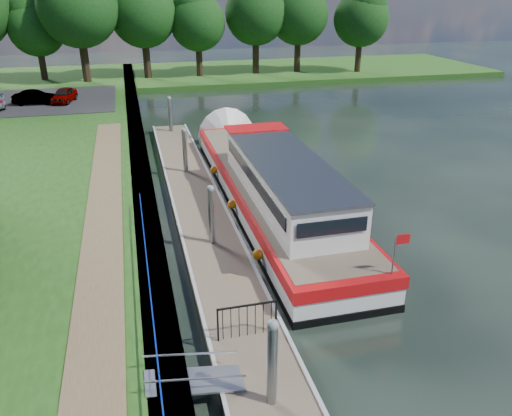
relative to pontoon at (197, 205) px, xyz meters
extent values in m
plane|color=black|center=(0.00, -13.00, -0.18)|extent=(160.00, 160.00, 0.00)
cube|color=#473D2D|center=(-2.55, 2.00, 0.20)|extent=(1.10, 90.00, 0.78)
cube|color=#1D4614|center=(12.00, 39.00, 0.12)|extent=(60.00, 18.00, 0.60)
cube|color=brown|center=(-4.40, -5.00, 0.62)|extent=(1.60, 40.00, 0.05)
cube|color=black|center=(-11.00, 25.00, 0.62)|extent=(14.00, 12.00, 0.06)
cube|color=#0C2DBF|center=(-2.75, -10.00, 1.29)|extent=(0.04, 18.00, 0.04)
cube|color=#0C2DBF|center=(-2.75, -10.00, 0.94)|extent=(0.03, 18.00, 0.03)
cylinder|color=#0C2DBF|center=(-2.75, -13.00, 0.95)|extent=(0.04, 0.04, 0.72)
cylinder|color=#0C2DBF|center=(-2.75, -11.00, 0.95)|extent=(0.04, 0.04, 0.72)
cylinder|color=#0C2DBF|center=(-2.75, -9.00, 0.95)|extent=(0.04, 0.04, 0.72)
cylinder|color=#0C2DBF|center=(-2.75, -7.00, 0.95)|extent=(0.04, 0.04, 0.72)
cylinder|color=#0C2DBF|center=(-2.75, -5.00, 0.95)|extent=(0.04, 0.04, 0.72)
cylinder|color=#0C2DBF|center=(-2.75, -3.00, 0.95)|extent=(0.04, 0.04, 0.72)
cylinder|color=#0C2DBF|center=(-2.75, -1.00, 0.95)|extent=(0.04, 0.04, 0.72)
cube|color=brown|center=(0.00, 0.00, 0.10)|extent=(2.50, 30.00, 0.24)
cube|color=#9EA0A3|center=(0.00, -12.00, -0.13)|extent=(2.30, 5.00, 0.30)
cube|color=#9EA0A3|center=(0.00, -4.00, -0.13)|extent=(2.30, 5.00, 0.30)
cube|color=#9EA0A3|center=(0.00, 4.00, -0.13)|extent=(2.30, 5.00, 0.30)
cube|color=#9EA0A3|center=(0.00, 12.00, -0.13)|extent=(2.30, 5.00, 0.30)
cube|color=#9EA0A3|center=(1.19, 0.00, 0.25)|extent=(0.12, 30.00, 0.06)
cube|color=#9EA0A3|center=(-1.19, 0.00, 0.25)|extent=(0.12, 30.00, 0.06)
cylinder|color=gray|center=(0.00, -13.50, 0.92)|extent=(0.26, 0.26, 3.40)
sphere|color=gray|center=(0.00, -13.50, 2.62)|extent=(0.30, 0.30, 0.30)
cylinder|color=gray|center=(0.00, -4.50, 0.92)|extent=(0.26, 0.26, 3.40)
sphere|color=gray|center=(0.00, -4.50, 2.62)|extent=(0.30, 0.30, 0.30)
cylinder|color=gray|center=(0.00, 4.50, 0.92)|extent=(0.26, 0.26, 3.40)
sphere|color=gray|center=(0.00, 4.50, 2.62)|extent=(0.30, 0.30, 0.30)
cylinder|color=gray|center=(0.00, 13.50, 0.92)|extent=(0.26, 0.26, 3.40)
sphere|color=gray|center=(0.00, 13.50, 2.62)|extent=(0.30, 0.30, 0.30)
cube|color=#A5A8AD|center=(-1.85, -12.50, 0.42)|extent=(2.58, 1.00, 0.43)
cube|color=#A5A8AD|center=(-1.85, -12.98, 0.92)|extent=(2.58, 0.04, 0.41)
cube|color=#A5A8AD|center=(-1.85, -12.02, 0.92)|extent=(2.58, 0.04, 0.41)
cube|color=black|center=(-0.90, -10.80, 0.80)|extent=(0.05, 0.05, 1.15)
cube|color=black|center=(0.90, -10.80, 0.80)|extent=(0.05, 0.05, 1.15)
cube|color=black|center=(0.00, -10.80, 1.34)|extent=(1.85, 0.05, 0.05)
cube|color=black|center=(-0.75, -10.80, 0.80)|extent=(0.02, 0.02, 1.10)
cube|color=black|center=(-0.50, -10.80, 0.80)|extent=(0.02, 0.02, 1.10)
cube|color=black|center=(-0.25, -10.80, 0.80)|extent=(0.02, 0.02, 1.10)
cube|color=black|center=(0.00, -10.80, 0.80)|extent=(0.02, 0.02, 1.10)
cube|color=black|center=(0.25, -10.80, 0.80)|extent=(0.02, 0.02, 1.10)
cube|color=black|center=(0.50, -10.80, 0.80)|extent=(0.02, 0.02, 1.10)
cube|color=black|center=(0.75, -10.80, 0.80)|extent=(0.02, 0.02, 1.10)
cube|color=black|center=(3.60, -0.42, -0.16)|extent=(4.00, 20.00, 0.55)
cube|color=silver|center=(3.60, -0.42, 0.44)|extent=(3.96, 19.90, 0.65)
cube|color=red|center=(3.60, -0.42, 1.00)|extent=(4.04, 20.00, 0.48)
cube|color=brown|center=(3.60, -0.42, 1.24)|extent=(3.68, 19.20, 0.04)
cone|color=silver|center=(3.60, 9.98, 0.37)|extent=(4.00, 1.50, 4.00)
cube|color=silver|center=(3.60, -2.92, 2.12)|extent=(3.00, 11.00, 1.75)
cube|color=gray|center=(3.60, -2.92, 3.04)|extent=(3.10, 11.20, 0.10)
cube|color=black|center=(2.08, -2.92, 2.37)|extent=(0.04, 10.00, 0.55)
cube|color=black|center=(5.12, -2.92, 2.37)|extent=(0.04, 10.00, 0.55)
cube|color=black|center=(3.60, 2.63, 2.37)|extent=(2.60, 0.04, 0.55)
cube|color=black|center=(3.60, -8.47, 2.37)|extent=(2.60, 0.04, 0.55)
cube|color=red|center=(3.60, 2.28, 3.12)|extent=(3.20, 1.60, 0.06)
cylinder|color=gray|center=(5.10, -10.12, 1.97)|extent=(0.05, 0.05, 1.50)
cube|color=red|center=(5.35, -10.12, 2.52)|extent=(0.50, 0.02, 0.35)
sphere|color=orange|center=(1.48, -6.42, 0.47)|extent=(0.44, 0.44, 0.44)
sphere|color=orange|center=(1.48, -1.42, 0.47)|extent=(0.44, 0.44, 0.44)
sphere|color=orange|center=(1.48, 3.58, 0.47)|extent=(0.44, 0.44, 0.44)
imported|color=#594C47|center=(2.40, -7.78, 2.12)|extent=(0.52, 0.70, 1.72)
cylinder|color=#332316|center=(-11.50, 36.87, 1.97)|extent=(0.70, 0.70, 3.10)
sphere|color=black|center=(-11.50, 36.87, 5.92)|extent=(5.85, 5.85, 5.85)
sphere|color=black|center=(-11.67, 37.04, 7.39)|extent=(4.65, 4.65, 4.65)
cylinder|color=#332316|center=(-6.89, 34.36, 2.56)|extent=(0.84, 0.84, 4.29)
sphere|color=black|center=(-6.89, 34.36, 8.04)|extent=(8.10, 8.10, 8.10)
cylinder|color=#332316|center=(-0.41, 36.36, 2.33)|extent=(0.79, 0.79, 3.83)
sphere|color=black|center=(-0.41, 36.36, 7.23)|extent=(7.24, 7.24, 7.24)
cylinder|color=#332316|center=(5.49, 36.09, 2.05)|extent=(0.72, 0.72, 3.26)
sphere|color=black|center=(5.49, 36.09, 6.21)|extent=(6.16, 6.16, 6.16)
sphere|color=black|center=(5.30, 36.34, 7.75)|extent=(4.89, 4.89, 4.89)
cylinder|color=#332316|center=(12.25, 36.38, 2.30)|extent=(0.78, 0.78, 3.77)
sphere|color=black|center=(12.25, 36.38, 7.12)|extent=(7.13, 7.13, 7.13)
cylinder|color=#332316|center=(17.42, 36.40, 2.24)|extent=(0.77, 0.77, 3.65)
sphere|color=black|center=(17.42, 36.40, 6.90)|extent=(6.89, 6.89, 6.89)
cylinder|color=#332316|center=(24.52, 34.52, 2.12)|extent=(0.74, 0.74, 3.41)
sphere|color=black|center=(24.52, 34.52, 6.47)|extent=(6.43, 6.43, 6.43)
sphere|color=black|center=(24.75, 34.30, 8.08)|extent=(5.11, 5.11, 5.11)
imported|color=#999999|center=(-8.26, 23.76, 1.27)|extent=(2.27, 3.87, 1.24)
imported|color=#999999|center=(-10.59, 23.46, 1.25)|extent=(3.70, 1.52, 1.19)
camera|label=1|loc=(-2.78, -22.80, 10.02)|focal=35.00mm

